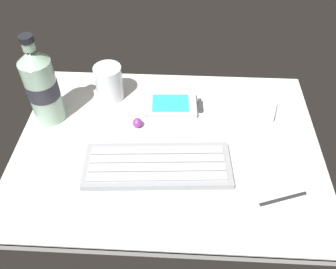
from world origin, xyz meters
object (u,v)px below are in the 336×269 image
object	(u,v)px
water_bottle	(42,86)
trackball_mouse	(137,123)
juice_cup	(109,84)
stylus_pen	(283,198)
keyboard	(157,165)
charger_block	(260,108)
handheld_device	(173,105)

from	to	relation	value
water_bottle	trackball_mouse	xyz separation A→B (cm)	(19.93, -2.05, -7.91)
trackball_mouse	juice_cup	bearing A→B (deg)	127.70
stylus_pen	keyboard	bearing A→B (deg)	146.52
stylus_pen	trackball_mouse	bearing A→B (deg)	129.83
charger_block	stylus_pen	world-z (taller)	charger_block
charger_block	water_bottle	bearing A→B (deg)	-175.28
keyboard	charger_block	distance (cm)	28.20
water_bottle	charger_block	xyz separation A→B (cm)	(47.37, 3.91, -7.81)
keyboard	juice_cup	bearing A→B (deg)	121.10
keyboard	handheld_device	world-z (taller)	keyboard
keyboard	water_bottle	bearing A→B (deg)	151.87
water_bottle	stylus_pen	bearing A→B (deg)	-21.84
juice_cup	trackball_mouse	size ratio (longest dim) A/B	3.86
juice_cup	stylus_pen	bearing A→B (deg)	-36.78
juice_cup	charger_block	world-z (taller)	juice_cup
keyboard	trackball_mouse	distance (cm)	12.55
keyboard	stylus_pen	world-z (taller)	keyboard
juice_cup	charger_block	distance (cm)	35.27
water_bottle	charger_block	bearing A→B (deg)	4.72
juice_cup	stylus_pen	xyz separation A→B (cm)	(36.49, -27.28, -3.56)
keyboard	stylus_pen	bearing A→B (deg)	-14.51
juice_cup	charger_block	bearing A→B (deg)	-6.15
keyboard	trackball_mouse	xyz separation A→B (cm)	(-5.23, 11.40, 0.29)
trackball_mouse	stylus_pen	distance (cm)	33.88
handheld_device	charger_block	bearing A→B (deg)	-1.58
handheld_device	trackball_mouse	size ratio (longest dim) A/B	5.94
trackball_mouse	handheld_device	bearing A→B (deg)	40.35
water_bottle	stylus_pen	distance (cm)	53.39
handheld_device	stylus_pen	bearing A→B (deg)	-48.46
handheld_device	water_bottle	distance (cm)	29.15
charger_block	juice_cup	bearing A→B (deg)	173.85
juice_cup	charger_block	xyz separation A→B (cm)	(34.96, -3.77, -2.71)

